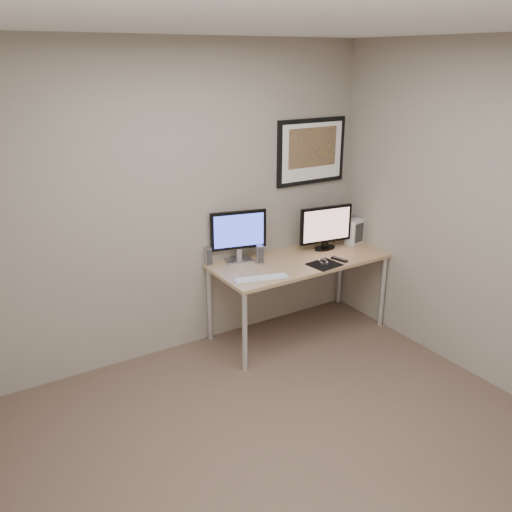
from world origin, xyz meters
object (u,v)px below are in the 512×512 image
object	(u,v)px
monitor_tv	(326,227)
speaker_right	(260,254)
speaker_left	(208,256)
monitor_large	(239,234)
fan_unit	(354,232)
keyboard	(262,278)
framed_art	(311,151)
desk	(299,266)

from	to	relation	value
monitor_tv	speaker_right	xyz separation A→B (m)	(-0.72, 0.01, -0.14)
speaker_left	speaker_right	size ratio (longest dim) A/B	0.99
monitor_large	fan_unit	size ratio (longest dim) A/B	2.09
keyboard	fan_unit	distance (m)	1.29
monitor_large	keyboard	bearing A→B (deg)	-83.66
monitor_large	speaker_left	size ratio (longest dim) A/B	3.11
monitor_large	keyboard	distance (m)	0.53
framed_art	fan_unit	size ratio (longest dim) A/B	3.14
framed_art	monitor_large	distance (m)	1.05
monitor_tv	keyboard	size ratio (longest dim) A/B	1.15
desk	keyboard	world-z (taller)	keyboard
speaker_left	desk	bearing A→B (deg)	-13.27
monitor_large	fan_unit	bearing A→B (deg)	5.05
monitor_tv	speaker_left	size ratio (longest dim) A/B	3.30
framed_art	speaker_right	xyz separation A→B (m)	(-0.70, -0.22, -0.81)
monitor_tv	framed_art	bearing A→B (deg)	102.56
desk	monitor_large	xyz separation A→B (m)	(-0.48, 0.25, 0.32)
speaker_left	speaker_right	distance (m)	0.45
monitor_large	fan_unit	xyz separation A→B (m)	(1.19, -0.17, -0.14)
framed_art	fan_unit	bearing A→B (deg)	-34.55
speaker_right	fan_unit	distance (m)	1.07
framed_art	monitor_tv	bearing A→B (deg)	-85.30
desk	speaker_right	distance (m)	0.40
monitor_tv	speaker_left	xyz separation A→B (m)	(-1.13, 0.21, -0.14)
framed_art	keyboard	size ratio (longest dim) A/B	1.63
speaker_left	keyboard	world-z (taller)	speaker_left
desk	framed_art	xyz separation A→B (m)	(0.35, 0.33, 0.96)
speaker_right	monitor_tv	bearing A→B (deg)	17.03
speaker_right	monitor_large	bearing A→B (deg)	150.18
monitor_tv	speaker_right	size ratio (longest dim) A/B	3.26
framed_art	keyboard	xyz separation A→B (m)	(-0.89, -0.55, -0.88)
speaker_right	fan_unit	xyz separation A→B (m)	(1.06, -0.03, 0.04)
monitor_tv	keyboard	distance (m)	0.98
framed_art	monitor_tv	xyz separation A→B (m)	(0.02, -0.23, -0.67)
monitor_large	speaker_right	bearing A→B (deg)	-34.66
speaker_left	fan_unit	xyz separation A→B (m)	(1.47, -0.23, 0.04)
fan_unit	keyboard	bearing A→B (deg)	-179.78
monitor_large	speaker_right	size ratio (longest dim) A/B	3.07
monitor_tv	speaker_right	world-z (taller)	monitor_tv
monitor_tv	keyboard	bearing A→B (deg)	-153.28
speaker_left	monitor_large	bearing A→B (deg)	-2.38
speaker_left	fan_unit	world-z (taller)	fan_unit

